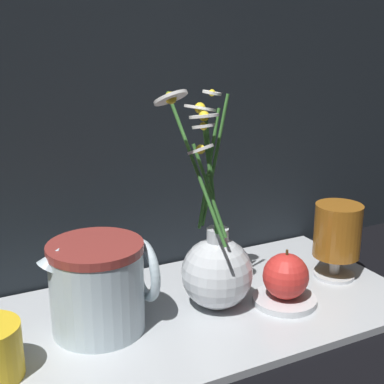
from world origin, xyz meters
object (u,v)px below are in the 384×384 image
object	(u,v)px
tea_glass	(337,233)
orange_fruit	(286,276)
vase_with_flowers	(216,266)
ceramic_pitcher	(99,283)

from	to	relation	value
tea_glass	orange_fruit	size ratio (longest dim) A/B	1.64
vase_with_flowers	tea_glass	world-z (taller)	vase_with_flowers
ceramic_pitcher	orange_fruit	world-z (taller)	ceramic_pitcher
tea_glass	orange_fruit	distance (m)	0.14
orange_fruit	tea_glass	bearing A→B (deg)	16.19
ceramic_pitcher	tea_glass	size ratio (longest dim) A/B	1.21
ceramic_pitcher	tea_glass	distance (m)	0.42
ceramic_pitcher	tea_glass	xyz separation A→B (m)	(0.42, -0.02, 0.01)
orange_fruit	ceramic_pitcher	bearing A→B (deg)	168.34
vase_with_flowers	orange_fruit	size ratio (longest dim) A/B	4.28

